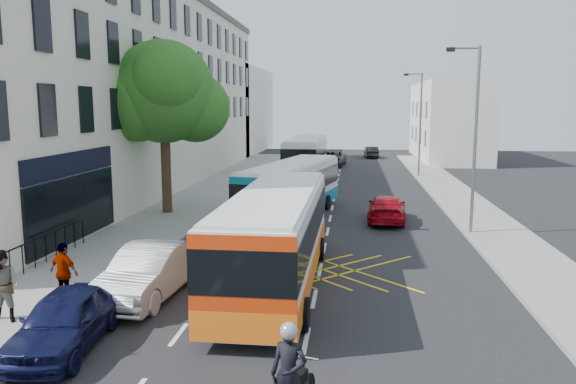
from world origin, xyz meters
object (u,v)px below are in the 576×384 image
(bus_near, at_px, (276,236))
(pedestrian_far, at_px, (64,272))
(distant_car_grey, at_px, (332,158))
(distant_car_dark, at_px, (371,152))
(bus_mid, at_px, (291,189))
(parked_car_silver, at_px, (149,272))
(motorbike, at_px, (289,381))
(pedestrian_near, at_px, (3,286))
(bus_far, at_px, (306,156))
(parked_car_blue, at_px, (64,320))
(street_tree, at_px, (163,93))
(lamp_near, at_px, (473,130))
(red_hatchback, at_px, (387,208))
(lamp_far, at_px, (419,119))

(bus_near, relative_size, pedestrian_far, 6.29)
(distant_car_grey, distance_m, distant_car_dark, 9.52)
(bus_mid, xyz_separation_m, parked_car_silver, (-2.92, -12.37, -0.70))
(bus_mid, relative_size, parked_car_silver, 2.17)
(bus_mid, xyz_separation_m, motorbike, (2.00, -18.83, -0.52))
(pedestrian_near, bearing_deg, bus_mid, 69.54)
(bus_far, bearing_deg, parked_car_blue, -93.82)
(street_tree, xyz_separation_m, pedestrian_near, (0.71, -14.99, -5.19))
(parked_car_silver, bearing_deg, pedestrian_near, -133.20)
(lamp_near, distance_m, bus_mid, 9.25)
(parked_car_blue, bearing_deg, pedestrian_far, 113.09)
(bus_mid, relative_size, motorbike, 4.59)
(distant_car_grey, bearing_deg, pedestrian_near, -94.35)
(street_tree, height_order, bus_far, street_tree)
(bus_near, distance_m, parked_car_silver, 4.01)
(bus_mid, relative_size, distant_car_dark, 2.77)
(parked_car_blue, height_order, pedestrian_near, pedestrian_near)
(parked_car_blue, bearing_deg, pedestrian_near, 149.89)
(parked_car_blue, bearing_deg, distant_car_grey, 78.59)
(red_hatchback, bearing_deg, distant_car_dark, -86.68)
(street_tree, xyz_separation_m, bus_far, (5.89, 17.06, -4.66))
(street_tree, bearing_deg, distant_car_dark, 70.96)
(lamp_far, xyz_separation_m, parked_car_silver, (-11.10, -29.39, -3.84))
(lamp_near, height_order, bus_near, lamp_near)
(distant_car_dark, bearing_deg, motorbike, 82.34)
(parked_car_blue, height_order, parked_car_silver, parked_car_silver)
(lamp_far, xyz_separation_m, pedestrian_near, (-13.99, -32.03, -3.52))
(bus_near, height_order, red_hatchback, bus_near)
(bus_near, bearing_deg, parked_car_blue, -128.91)
(parked_car_blue, distance_m, pedestrian_far, 3.01)
(motorbike, bearing_deg, parked_car_silver, 143.11)
(distant_car_grey, bearing_deg, bus_near, -85.23)
(lamp_far, distance_m, distant_car_dark, 17.43)
(parked_car_blue, relative_size, pedestrian_far, 2.37)
(distant_car_grey, bearing_deg, lamp_near, -70.40)
(red_hatchback, xyz_separation_m, distant_car_dark, (0.34, 34.07, -0.04))
(parked_car_blue, distance_m, pedestrian_near, 2.47)
(bus_near, height_order, pedestrian_near, bus_near)
(red_hatchback, distance_m, distant_car_grey, 25.68)
(bus_near, bearing_deg, bus_far, 93.13)
(motorbike, relative_size, pedestrian_far, 1.30)
(street_tree, relative_size, motorbike, 3.94)
(bus_mid, xyz_separation_m, bus_far, (-0.65, 17.04, 0.16))
(street_tree, bearing_deg, motorbike, -65.61)
(motorbike, xyz_separation_m, pedestrian_near, (-7.82, 3.83, 0.15))
(bus_far, bearing_deg, red_hatchback, -71.41)
(street_tree, bearing_deg, lamp_near, -11.40)
(bus_mid, height_order, bus_far, bus_far)
(red_hatchback, height_order, pedestrian_near, pedestrian_near)
(street_tree, bearing_deg, bus_mid, 0.14)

